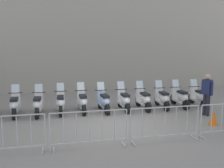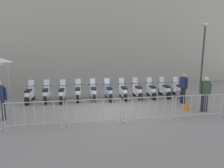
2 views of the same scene
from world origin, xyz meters
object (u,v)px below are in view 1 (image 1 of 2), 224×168
Objects in this scene: motorcycle_7 at (144,100)px; motorcycle_2 at (38,105)px; motorcycle_1 at (15,105)px; motorcycle_10 at (199,97)px; motorcycle_5 at (104,102)px; motorcycle_9 at (180,98)px; barrier_segment_1 at (3,136)px; motorcycle_4 at (82,102)px; barrier_segment_3 at (165,124)px; barrier_segment_2 at (89,130)px; officer_near_row_end at (207,92)px; motorcycle_6 at (124,101)px; traffic_cone at (213,118)px; motorcycle_8 at (162,99)px; motorcycle_3 at (61,103)px.

motorcycle_2 is at bearing 174.70° from motorcycle_7.
motorcycle_1 and motorcycle_10 have the same top height.
motorcycle_5 and motorcycle_7 have the same top height.
motorcycle_9 is 0.80× the size of barrier_segment_1.
barrier_segment_3 is at bearing -68.27° from motorcycle_4.
motorcycle_1 is 1.00× the size of motorcycle_9.
barrier_segment_3 is at bearing -105.99° from motorcycle_7.
barrier_segment_2 is (1.24, -3.98, 0.07)m from motorcycle_2.
barrier_segment_3 is (0.74, -3.93, 0.07)m from motorcycle_5.
barrier_segment_2 is (-0.60, -3.92, 0.07)m from motorcycle_4.
officer_near_row_end is at bearing -40.85° from motorcycle_7.
motorcycle_6 is at bearing -5.15° from motorcycle_5.
motorcycle_1 is 8.25m from motorcycle_10.
officer_near_row_end reaches higher than motorcycle_6.
traffic_cone is (6.87, -3.52, -0.18)m from motorcycle_1.
motorcycle_9 is 0.80× the size of barrier_segment_3.
motorcycle_7 is at bearing 30.79° from barrier_segment_1.
motorcycle_10 is 0.79× the size of barrier_segment_2.
motorcycle_4 and motorcycle_8 have the same top height.
motorcycle_10 is (2.73, -0.29, 0.00)m from motorcycle_7.
motorcycle_3 is 1.00× the size of motorcycle_5.
officer_near_row_end is at bearing -83.60° from motorcycle_9.
motorcycle_6 is at bearing 56.30° from barrier_segment_2.
barrier_segment_2 is (2.14, -4.16, 0.07)m from motorcycle_1.
motorcycle_9 is (2.75, -0.21, 0.00)m from motorcycle_6.
traffic_cone is (3.23, -3.06, -0.18)m from motorcycle_5.
barrier_segment_1 is (-1.01, -3.75, 0.07)m from motorcycle_2.
officer_near_row_end is (3.09, 2.04, 0.45)m from barrier_segment_3.
traffic_cone is at bearing -33.77° from motorcycle_3.
motorcycle_10 is 2.94m from traffic_cone.
motorcycle_3 is 0.79× the size of barrier_segment_1.
motorcycle_3 is 1.00× the size of motorcycle_4.
barrier_segment_3 is (-1.99, -3.69, 0.07)m from motorcycle_8.
motorcycle_4 is 0.93m from motorcycle_5.
motorcycle_7 is at bearing -7.33° from motorcycle_3.
motorcycle_4 is 4.59m from motorcycle_9.
motorcycle_5 is 4.00m from barrier_segment_3.
motorcycle_10 is (6.38, -0.76, 0.00)m from motorcycle_3.
motorcycle_10 is at bearing 63.47° from officer_near_row_end.
motorcycle_7 is (3.65, -0.47, 0.00)m from motorcycle_3.
motorcycle_3 is 1.00× the size of motorcycle_6.
traffic_cone is (5.05, -3.38, -0.18)m from motorcycle_3.
motorcycle_1 is 3.13× the size of traffic_cone.
barrier_segment_1 is at bearing -149.21° from motorcycle_7.
barrier_segment_1 is at bearing -143.93° from motorcycle_6.
motorcycle_1 is 0.92m from motorcycle_2.
motorcycle_2 is 1.00× the size of motorcycle_5.
barrier_segment_3 is (-2.91, -3.64, 0.07)m from motorcycle_9.
barrier_segment_1 is at bearing -91.71° from motorcycle_1.
motorcycle_9 is at bearing 170.39° from motorcycle_10.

